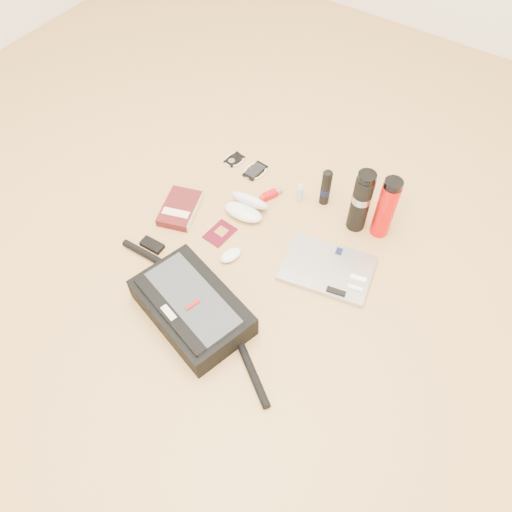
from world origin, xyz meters
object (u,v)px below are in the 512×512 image
laptop (328,269)px  thermos_black (361,201)px  book (180,209)px  thermos_red (386,208)px  messenger_bag (191,307)px

laptop → thermos_black: size_ratio=1.30×
book → thermos_black: bearing=9.5°
book → thermos_red: (0.75, 0.38, 0.13)m
messenger_bag → thermos_black: (0.30, 0.71, 0.09)m
messenger_bag → thermos_black: thermos_black is taller
laptop → thermos_red: thermos_red is taller
messenger_bag → book: 0.51m
book → messenger_bag: bearing=-64.5°
messenger_bag → book: messenger_bag is taller
messenger_bag → thermos_black: 0.78m
messenger_bag → laptop: size_ratio=2.22×
thermos_black → laptop: bearing=-86.3°
messenger_bag → laptop: messenger_bag is taller
thermos_red → messenger_bag: bearing=-118.0°
book → thermos_red: bearing=8.1°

